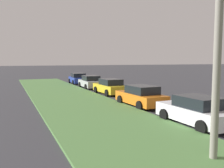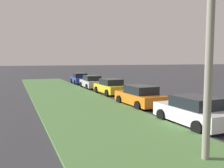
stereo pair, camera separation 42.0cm
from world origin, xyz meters
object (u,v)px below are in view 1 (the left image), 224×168
Objects in this scene: parked_car_orange at (141,96)px; parked_car_blue at (78,79)px; parked_car_silver at (90,82)px; parked_car_yellow at (110,87)px; parked_car_white at (196,111)px.

parked_car_blue is (17.82, -0.29, 0.00)m from parked_car_orange.
parked_car_orange is 1.01× the size of parked_car_silver.
parked_car_yellow is 11.31m from parked_car_blue.
parked_car_yellow and parked_car_silver have the same top height.
parked_car_orange is at bearing 174.64° from parked_car_yellow.
parked_car_orange and parked_car_blue have the same top height.
parked_car_orange is 6.52m from parked_car_yellow.
parked_car_orange is 1.00× the size of parked_car_yellow.
parked_car_yellow is at bearing -176.53° from parked_car_blue.
parked_car_white is 5.55m from parked_car_orange.
parked_car_blue is (5.77, -0.08, 0.00)m from parked_car_silver.
parked_car_orange is 1.00× the size of parked_car_blue.
parked_car_white is at bearing 177.37° from parked_car_orange.
parked_car_orange is at bearing -177.84° from parked_car_blue.
parked_car_silver is at bearing -3.64° from parked_car_orange.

